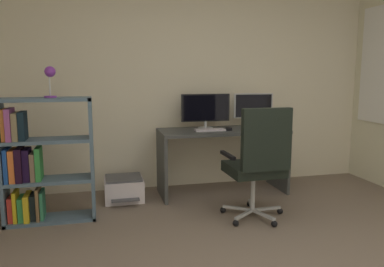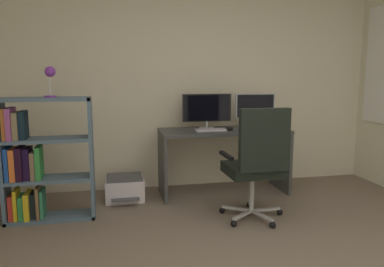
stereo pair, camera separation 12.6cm
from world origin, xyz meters
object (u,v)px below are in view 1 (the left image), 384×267
(monitor_secondary, at_px, (253,107))
(desk, at_px, (222,146))
(office_chair, at_px, (258,160))
(monitor_main, at_px, (206,109))
(printer, at_px, (124,189))
(keyboard, at_px, (210,130))
(bookshelf, at_px, (36,165))
(desk_lamp, at_px, (50,76))
(computer_mouse, at_px, (229,129))

(monitor_secondary, bearing_deg, desk, -163.17)
(desk, relative_size, monitor_secondary, 3.06)
(desk, distance_m, office_chair, 0.93)
(monitor_main, bearing_deg, printer, -172.28)
(desk, xyz_separation_m, monitor_main, (-0.17, 0.13, 0.43))
(keyboard, bearing_deg, desk, 23.72)
(office_chair, bearing_deg, monitor_main, 101.46)
(keyboard, xyz_separation_m, office_chair, (0.22, -0.86, -0.17))
(keyboard, bearing_deg, bookshelf, -166.93)
(monitor_secondary, bearing_deg, monitor_main, -179.99)
(office_chair, xyz_separation_m, desk_lamp, (-1.85, 0.48, 0.77))
(desk_lamp, xyz_separation_m, printer, (0.66, 0.44, -1.24))
(monitor_secondary, distance_m, keyboard, 0.67)
(desk, distance_m, bookshelf, 2.02)
(desk_lamp, bearing_deg, keyboard, 12.98)
(monitor_main, xyz_separation_m, printer, (-0.98, -0.13, -0.85))
(desk_lamp, bearing_deg, monitor_main, 19.44)
(desk, bearing_deg, bookshelf, -167.17)
(printer, bearing_deg, desk, 0.19)
(monitor_main, height_order, bookshelf, bookshelf)
(printer, bearing_deg, desk_lamp, -146.00)
(keyboard, bearing_deg, computer_mouse, -0.35)
(computer_mouse, distance_m, desk_lamp, 1.98)
(computer_mouse, distance_m, printer, 1.35)
(bookshelf, bearing_deg, monitor_secondary, 13.55)
(printer, bearing_deg, bookshelf, -151.70)
(bookshelf, bearing_deg, monitor_main, 17.77)
(keyboard, bearing_deg, desk_lamp, -165.78)
(monitor_main, distance_m, monitor_secondary, 0.60)
(bookshelf, bearing_deg, computer_mouse, 10.39)
(keyboard, bearing_deg, monitor_main, 89.64)
(monitor_main, xyz_separation_m, computer_mouse, (0.22, -0.21, -0.21))
(bookshelf, bearing_deg, keyboard, 11.83)
(computer_mouse, height_order, desk_lamp, desk_lamp)
(office_chair, distance_m, bookshelf, 2.07)
(desk, distance_m, desk_lamp, 2.03)
(office_chair, height_order, desk_lamp, desk_lamp)
(office_chair, bearing_deg, keyboard, 104.41)
(monitor_main, distance_m, office_chair, 1.15)
(computer_mouse, xyz_separation_m, printer, (-1.19, 0.08, -0.64))
(desk, relative_size, desk_lamp, 5.17)
(computer_mouse, bearing_deg, keyboard, -172.32)
(keyboard, distance_m, desk_lamp, 1.78)
(monitor_secondary, distance_m, office_chair, 1.19)
(keyboard, xyz_separation_m, bookshelf, (-1.80, -0.38, -0.21))
(office_chair, height_order, printer, office_chair)
(keyboard, distance_m, printer, 1.16)
(keyboard, distance_m, bookshelf, 1.85)
(monitor_main, height_order, desk_lamp, desk_lamp)
(monitor_secondary, height_order, desk_lamp, desk_lamp)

